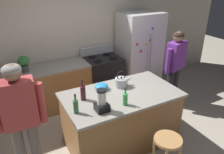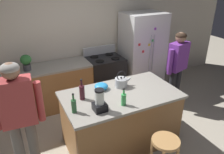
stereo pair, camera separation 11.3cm
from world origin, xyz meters
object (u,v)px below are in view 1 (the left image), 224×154
(mixing_bowl, at_px, (102,87))
(tea_kettle, at_px, (121,82))
(refrigerator, at_px, (139,52))
(potted_plant, at_px, (24,63))
(bottle_soda, at_px, (125,99))
(person_by_island_left, at_px, (21,115))
(bottle_olive_oil, at_px, (76,106))
(bar_stool, at_px, (167,147))
(kitchen_island, at_px, (121,118))
(stove_range, at_px, (103,77))
(bottle_wine, at_px, (83,92))
(blender_appliance, at_px, (102,102))
(person_by_sink_right, at_px, (175,62))

(mixing_bowl, relative_size, tea_kettle, 0.77)
(refrigerator, bearing_deg, potted_plant, 178.85)
(refrigerator, bearing_deg, bottle_soda, -129.34)
(person_by_island_left, relative_size, tea_kettle, 6.07)
(bottle_olive_oil, bearing_deg, bar_stool, -37.00)
(refrigerator, xyz_separation_m, potted_plant, (-2.50, 0.05, 0.18))
(kitchen_island, height_order, tea_kettle, tea_kettle)
(potted_plant, bearing_deg, stove_range, -0.93)
(bottle_wine, height_order, tea_kettle, bottle_wine)
(mixing_bowl, bearing_deg, refrigerator, 38.44)
(blender_appliance, height_order, tea_kettle, blender_appliance)
(bottle_olive_oil, bearing_deg, stove_range, 54.71)
(kitchen_island, relative_size, stove_range, 1.61)
(refrigerator, bearing_deg, tea_kettle, -133.73)
(mixing_bowl, bearing_deg, bottle_olive_oil, -143.06)
(bar_stool, distance_m, mixing_bowl, 1.29)
(person_by_island_left, bearing_deg, kitchen_island, 2.39)
(person_by_island_left, height_order, bar_stool, person_by_island_left)
(blender_appliance, bearing_deg, person_by_sink_right, 21.60)
(stove_range, height_order, tea_kettle, tea_kettle)
(blender_appliance, distance_m, bottle_olive_oil, 0.33)
(bar_stool, distance_m, bottle_wine, 1.34)
(person_by_sink_right, height_order, bottle_wine, person_by_sink_right)
(potted_plant, bearing_deg, bottle_olive_oil, -77.73)
(potted_plant, height_order, blender_appliance, blender_appliance)
(tea_kettle, bearing_deg, person_by_sink_right, 12.62)
(bar_stool, relative_size, blender_appliance, 2.06)
(person_by_island_left, xyz_separation_m, tea_kettle, (1.54, 0.26, -0.03))
(person_by_sink_right, bearing_deg, bottle_olive_oil, -163.44)
(bottle_wine, bearing_deg, bottle_olive_oil, -127.09)
(person_by_island_left, bearing_deg, blender_appliance, -12.24)
(kitchen_island, xyz_separation_m, person_by_sink_right, (1.55, 0.52, 0.49))
(kitchen_island, height_order, bottle_olive_oil, bottle_olive_oil)
(refrigerator, bearing_deg, person_by_island_left, -150.67)
(person_by_sink_right, xyz_separation_m, bar_stool, (-1.37, -1.41, -0.44))
(blender_appliance, distance_m, bottle_soda, 0.34)
(potted_plant, xyz_separation_m, bottle_olive_oil, (0.37, -1.71, -0.07))
(stove_range, distance_m, mixing_bowl, 1.49)
(mixing_bowl, bearing_deg, bottle_soda, -80.79)
(person_by_island_left, distance_m, bar_stool, 1.87)
(bottle_olive_oil, height_order, mixing_bowl, bottle_olive_oil)
(person_by_sink_right, height_order, bar_stool, person_by_sink_right)
(bottle_olive_oil, bearing_deg, refrigerator, 38.04)
(potted_plant, distance_m, bottle_soda, 2.11)
(person_by_island_left, distance_m, potted_plant, 1.63)
(mixing_bowl, bearing_deg, blender_appliance, -115.41)
(tea_kettle, bearing_deg, bar_stool, -86.65)
(person_by_sink_right, distance_m, bar_stool, 2.01)
(potted_plant, relative_size, bottle_wine, 0.95)
(refrigerator, distance_m, bottle_olive_oil, 2.70)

